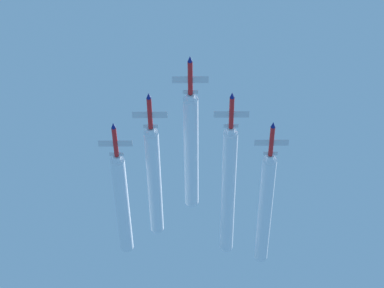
{
  "coord_description": "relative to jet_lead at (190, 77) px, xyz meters",
  "views": [
    {
      "loc": [
        -1.19,
        146.84,
        2.67
      ],
      "look_at": [
        0.07,
        -15.95,
        150.2
      ],
      "focal_mm": 77.35,
      "sensor_mm": 36.0,
      "label": 1
    }
  ],
  "objects": [
    {
      "name": "smoke_trail_right_wingman",
      "position": [
        10.46,
        -38.45,
        -1.77
      ],
      "size": [
        3.96,
        43.51,
        3.96
      ],
      "color": "white"
    },
    {
      "name": "jet_left_wingman",
      "position": [
        -10.47,
        -10.81,
        -1.57
      ],
      "size": [
        9.11,
        13.26,
        3.19
      ],
      "color": "red"
    },
    {
      "name": "jet_outer_left",
      "position": [
        -21.25,
        -20.2,
        -2.92
      ],
      "size": [
        9.11,
        13.26,
        3.19
      ],
      "color": "red"
    },
    {
      "name": "smoke_trail_lead",
      "position": [
        0.0,
        -27.87,
        -0.03
      ],
      "size": [
        3.96,
        43.66,
        3.96
      ],
      "color": "white"
    },
    {
      "name": "smoke_trail_outer_right",
      "position": [
        19.94,
        -47.05,
        -3.11
      ],
      "size": [
        3.96,
        41.98,
        3.96
      ],
      "color": "white"
    },
    {
      "name": "smoke_trail_left_wingman",
      "position": [
        -10.47,
        -43.48,
        -1.6
      ],
      "size": [
        3.96,
        53.28,
        3.96
      ],
      "color": "white"
    },
    {
      "name": "jet_lead",
      "position": [
        0.0,
        0.0,
        0.0
      ],
      "size": [
        9.11,
        13.26,
        3.19
      ],
      "color": "red"
    },
    {
      "name": "smoke_trail_outer_left",
      "position": [
        -21.25,
        -50.01,
        -2.95
      ],
      "size": [
        3.96,
        47.57,
        3.96
      ],
      "color": "white"
    },
    {
      "name": "jet_right_wingman",
      "position": [
        10.46,
        -10.66,
        -1.74
      ],
      "size": [
        9.11,
        13.26,
        3.19
      ],
      "color": "red"
    },
    {
      "name": "jet_outer_right",
      "position": [
        19.94,
        -20.02,
        -3.08
      ],
      "size": [
        9.11,
        13.26,
        3.19
      ],
      "color": "red"
    }
  ]
}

